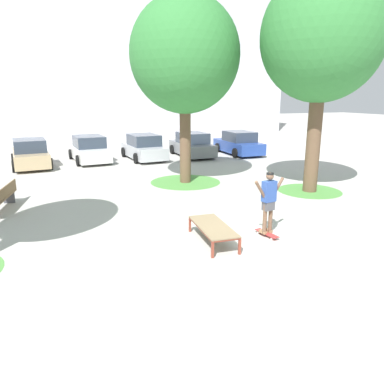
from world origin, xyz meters
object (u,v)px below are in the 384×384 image
(car_tan, at_px, (30,154))
(car_blue, at_px, (238,144))
(skate_box, at_px, (213,227))
(tree_near_right, at_px, (322,38))
(tree_mid_back, at_px, (185,55))
(skater, at_px, (269,199))
(skateboard, at_px, (267,233))
(park_bench, at_px, (1,198))
(car_grey, at_px, (192,145))
(car_silver, at_px, (144,148))
(car_white, at_px, (89,150))

(car_tan, distance_m, car_blue, 12.58)
(skate_box, bearing_deg, tree_near_right, 30.57)
(tree_mid_back, xyz_separation_m, car_tan, (-6.50, 6.48, -4.65))
(skate_box, distance_m, tree_mid_back, 8.60)
(skater, xyz_separation_m, tree_mid_back, (0.21, 6.98, 4.27))
(skateboard, bearing_deg, park_bench, 143.13)
(skater, height_order, car_grey, skater)
(skate_box, xyz_separation_m, car_silver, (1.55, 13.48, 0.28))
(car_silver, bearing_deg, car_white, 173.12)
(skate_box, height_order, tree_mid_back, tree_mid_back)
(car_silver, bearing_deg, skate_box, -96.58)
(tree_near_right, height_order, car_blue, tree_near_right)
(skater, xyz_separation_m, car_grey, (3.14, 13.65, -0.38))
(skater, distance_m, car_grey, 14.01)
(car_silver, relative_size, car_blue, 1.02)
(car_tan, xyz_separation_m, car_silver, (6.29, 0.18, 0.00))
(car_tan, bearing_deg, skater, -64.94)
(skate_box, bearing_deg, car_tan, 109.60)
(skateboard, xyz_separation_m, car_grey, (3.14, 13.65, 0.61))
(skateboard, relative_size, car_silver, 0.19)
(skateboard, bearing_deg, skate_box, 174.19)
(tree_mid_back, bearing_deg, car_silver, 91.84)
(car_tan, distance_m, car_silver, 6.29)
(tree_mid_back, relative_size, car_tan, 1.79)
(skater, relative_size, car_white, 0.39)
(tree_near_right, relative_size, car_blue, 1.95)
(car_blue, bearing_deg, tree_near_right, -101.41)
(skateboard, xyz_separation_m, tree_mid_back, (0.21, 6.98, 5.26))
(tree_near_right, xyz_separation_m, car_tan, (-10.62, 9.82, -5.10))
(skate_box, relative_size, skateboard, 2.37)
(car_grey, distance_m, park_bench, 13.16)
(car_tan, height_order, car_grey, same)
(tree_mid_back, height_order, car_grey, tree_mid_back)
(skater, bearing_deg, car_blue, 64.73)
(car_silver, bearing_deg, car_grey, 0.19)
(car_tan, distance_m, park_bench, 8.26)
(car_silver, bearing_deg, tree_mid_back, -88.16)
(car_grey, bearing_deg, skater, -102.96)
(skater, distance_m, tree_mid_back, 8.18)
(skateboard, xyz_separation_m, tree_near_right, (4.33, 3.64, 5.71))
(car_white, height_order, park_bench, car_white)
(tree_mid_back, xyz_separation_m, car_blue, (6.07, 6.34, -4.65))
(skate_box, bearing_deg, car_silver, 83.42)
(skate_box, distance_m, tree_near_right, 8.70)
(skateboard, distance_m, car_blue, 14.73)
(skateboard, height_order, car_grey, car_grey)
(skateboard, height_order, car_blue, car_blue)
(car_tan, bearing_deg, car_grey, 1.17)
(skate_box, bearing_deg, skateboard, -5.81)
(car_silver, distance_m, car_blue, 6.29)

